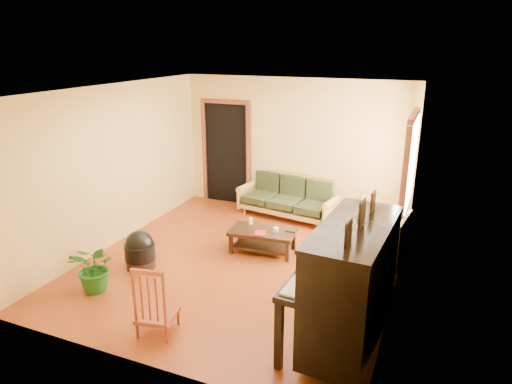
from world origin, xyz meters
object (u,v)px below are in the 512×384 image
at_px(piano, 351,288).
at_px(footstool, 140,254).
at_px(armchair, 376,242).
at_px(ceramic_crock, 383,223).
at_px(potted_plant, 96,268).
at_px(coffee_table, 263,241).
at_px(sofa, 287,197).
at_px(red_chair, 156,298).

bearing_deg(piano, footstool, 172.60).
bearing_deg(armchair, ceramic_crock, 100.59).
distance_m(piano, potted_plant, 3.39).
height_order(footstool, potted_plant, potted_plant).
bearing_deg(armchair, coffee_table, -171.37).
bearing_deg(potted_plant, ceramic_crock, 48.37).
distance_m(footstool, potted_plant, 0.81).
relative_size(coffee_table, armchair, 1.13).
xyz_separation_m(sofa, potted_plant, (-1.47, -3.59, -0.06)).
bearing_deg(piano, potted_plant, -173.76).
relative_size(coffee_table, piano, 0.64).
height_order(ceramic_crock, potted_plant, potted_plant).
distance_m(sofa, ceramic_crock, 1.82).
bearing_deg(coffee_table, ceramic_crock, 45.72).
height_order(coffee_table, potted_plant, potted_plant).
distance_m(sofa, potted_plant, 3.88).
distance_m(armchair, red_chair, 3.25).
relative_size(armchair, potted_plant, 1.33).
distance_m(armchair, piano, 1.91).
bearing_deg(sofa, footstool, -106.46).
distance_m(red_chair, potted_plant, 1.37).
height_order(coffee_table, piano, piano).
bearing_deg(sofa, potted_plant, -103.24).
relative_size(sofa, coffee_table, 1.83).
bearing_deg(coffee_table, footstool, -141.07).
bearing_deg(sofa, piano, -52.11).
distance_m(armchair, potted_plant, 3.94).
relative_size(footstool, red_chair, 0.51).
bearing_deg(armchair, footstool, -151.95).
relative_size(ceramic_crock, potted_plant, 0.35).
relative_size(red_chair, potted_plant, 1.28).
distance_m(coffee_table, potted_plant, 2.56).
height_order(sofa, coffee_table, sofa).
height_order(coffee_table, footstool, footstool).
bearing_deg(coffee_table, sofa, 95.22).
height_order(sofa, armchair, armchair).
bearing_deg(red_chair, ceramic_crock, 54.15).
height_order(piano, footstool, piano).
xyz_separation_m(coffee_table, armchair, (1.75, 0.05, 0.27)).
relative_size(sofa, footstool, 4.15).
height_order(sofa, ceramic_crock, sofa).
height_order(piano, potted_plant, piano).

